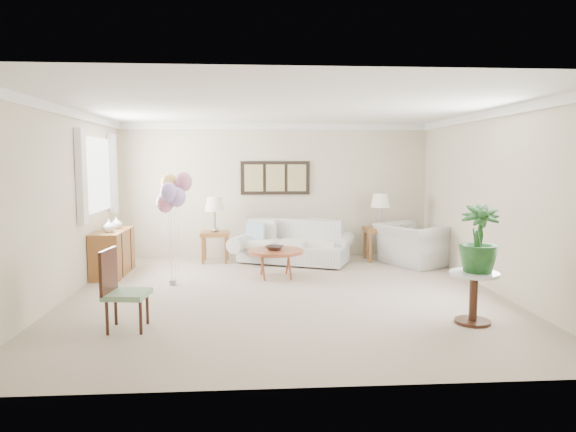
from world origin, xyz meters
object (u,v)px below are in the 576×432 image
Objects in this scene: coffee_table at (276,252)px; balloon_cluster at (173,192)px; accent_chair at (121,288)px; armchair at (413,245)px; sofa at (293,246)px.

balloon_cluster is at bearing -165.28° from coffee_table.
coffee_table is 0.98× the size of accent_chair.
coffee_table is 0.78× the size of armchair.
coffee_table is (-0.37, -1.18, 0.10)m from sofa.
armchair is at bearing 18.45° from coffee_table.
sofa is 2.73m from balloon_cluster.
sofa is 1.42× the size of balloon_cluster.
balloon_cluster is at bearing -140.47° from sofa.
coffee_table is 0.52× the size of balloon_cluster.
accent_chair is (-2.20, -3.66, 0.16)m from sofa.
coffee_table is at bearing 53.52° from accent_chair.
armchair is 1.26× the size of accent_chair.
accent_chair is at bearing -97.63° from balloon_cluster.
accent_chair is (-1.83, -2.47, 0.06)m from coffee_table.
accent_chair is at bearing -126.48° from coffee_table.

